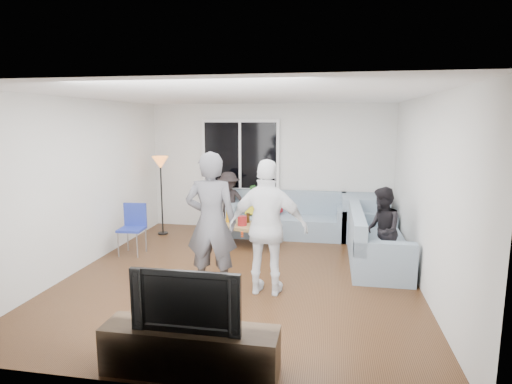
% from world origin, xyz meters
% --- Properties ---
extents(floor, '(5.00, 5.50, 0.04)m').
position_xyz_m(floor, '(0.00, 0.00, -0.02)').
color(floor, '#56351C').
rests_on(floor, ground).
extents(ceiling, '(5.00, 5.50, 0.04)m').
position_xyz_m(ceiling, '(0.00, 0.00, 2.62)').
color(ceiling, white).
rests_on(ceiling, ground).
extents(wall_back, '(5.00, 0.04, 2.60)m').
position_xyz_m(wall_back, '(0.00, 2.77, 1.30)').
color(wall_back, silver).
rests_on(wall_back, ground).
extents(wall_front, '(5.00, 0.04, 2.60)m').
position_xyz_m(wall_front, '(0.00, -2.77, 1.30)').
color(wall_front, silver).
rests_on(wall_front, ground).
extents(wall_left, '(0.04, 5.50, 2.60)m').
position_xyz_m(wall_left, '(-2.52, 0.00, 1.30)').
color(wall_left, silver).
rests_on(wall_left, ground).
extents(wall_right, '(0.04, 5.50, 2.60)m').
position_xyz_m(wall_right, '(2.52, 0.00, 1.30)').
color(wall_right, silver).
rests_on(wall_right, ground).
extents(window_frame, '(1.62, 0.06, 1.47)m').
position_xyz_m(window_frame, '(-0.60, 2.69, 1.55)').
color(window_frame, white).
rests_on(window_frame, wall_back).
extents(window_glass, '(1.50, 0.02, 1.35)m').
position_xyz_m(window_glass, '(-0.60, 2.65, 1.55)').
color(window_glass, black).
rests_on(window_glass, window_frame).
extents(window_mullion, '(0.05, 0.03, 1.35)m').
position_xyz_m(window_mullion, '(-0.60, 2.64, 1.55)').
color(window_mullion, white).
rests_on(window_mullion, window_frame).
extents(radiator, '(1.30, 0.12, 0.62)m').
position_xyz_m(radiator, '(-0.60, 2.65, 0.31)').
color(radiator, silver).
rests_on(radiator, floor).
extents(potted_plant, '(0.19, 0.15, 0.33)m').
position_xyz_m(potted_plant, '(-0.35, 2.62, 0.79)').
color(potted_plant, '#2B6227').
rests_on(potted_plant, radiator).
extents(vase, '(0.18, 0.18, 0.18)m').
position_xyz_m(vase, '(-0.89, 2.62, 0.71)').
color(vase, silver).
rests_on(vase, radiator).
extents(sofa_back_section, '(2.30, 0.85, 0.85)m').
position_xyz_m(sofa_back_section, '(0.42, 2.27, 0.42)').
color(sofa_back_section, gray).
rests_on(sofa_back_section, floor).
extents(sofa_right_section, '(2.00, 0.85, 0.85)m').
position_xyz_m(sofa_right_section, '(2.02, 0.85, 0.42)').
color(sofa_right_section, gray).
rests_on(sofa_right_section, floor).
extents(sofa_corner, '(0.85, 0.85, 0.85)m').
position_xyz_m(sofa_corner, '(1.91, 2.27, 0.42)').
color(sofa_corner, gray).
rests_on(sofa_corner, floor).
extents(cushion_yellow, '(0.39, 0.33, 0.14)m').
position_xyz_m(cushion_yellow, '(-0.20, 2.25, 0.51)').
color(cushion_yellow, yellow).
rests_on(cushion_yellow, sofa_back_section).
extents(cushion_red, '(0.44, 0.40, 0.13)m').
position_xyz_m(cushion_red, '(0.11, 2.33, 0.51)').
color(cushion_red, maroon).
rests_on(cushion_red, sofa_back_section).
extents(coffee_table, '(1.23, 0.90, 0.40)m').
position_xyz_m(coffee_table, '(-0.26, 1.46, 0.20)').
color(coffee_table, '#A88451').
rests_on(coffee_table, floor).
extents(pitcher, '(0.17, 0.17, 0.17)m').
position_xyz_m(pitcher, '(-0.29, 1.36, 0.49)').
color(pitcher, maroon).
rests_on(pitcher, coffee_table).
extents(side_chair, '(0.42, 0.42, 0.86)m').
position_xyz_m(side_chair, '(-2.05, 0.61, 0.43)').
color(side_chair, '#223296').
rests_on(side_chair, floor).
extents(floor_lamp, '(0.32, 0.32, 1.56)m').
position_xyz_m(floor_lamp, '(-2.05, 1.94, 0.78)').
color(floor_lamp, orange).
rests_on(floor_lamp, floor).
extents(player_left, '(0.71, 0.49, 1.88)m').
position_xyz_m(player_left, '(-0.28, -0.63, 0.94)').
color(player_left, '#49484D').
rests_on(player_left, floor).
extents(player_right, '(1.07, 0.50, 1.78)m').
position_xyz_m(player_right, '(0.47, -0.60, 0.89)').
color(player_right, white).
rests_on(player_right, floor).
extents(spectator_right, '(0.52, 0.66, 1.31)m').
position_xyz_m(spectator_right, '(2.02, 0.43, 0.65)').
color(spectator_right, black).
rests_on(spectator_right, floor).
extents(spectator_back, '(0.82, 0.49, 1.25)m').
position_xyz_m(spectator_back, '(-0.76, 2.30, 0.62)').
color(spectator_back, black).
rests_on(spectator_back, floor).
extents(tv_console, '(1.60, 0.40, 0.44)m').
position_xyz_m(tv_console, '(0.05, -2.50, 0.22)').
color(tv_console, '#34271A').
rests_on(tv_console, floor).
extents(television, '(0.98, 0.13, 0.57)m').
position_xyz_m(television, '(0.05, -2.50, 0.72)').
color(television, black).
rests_on(television, tv_console).
extents(bottle_e, '(0.07, 0.07, 0.21)m').
position_xyz_m(bottle_e, '(0.04, 1.61, 0.50)').
color(bottle_e, black).
rests_on(bottle_e, coffee_table).
extents(bottle_a, '(0.07, 0.07, 0.24)m').
position_xyz_m(bottle_a, '(-0.60, 1.55, 0.52)').
color(bottle_a, '#BD7B0B').
rests_on(bottle_a, coffee_table).
extents(bottle_c, '(0.07, 0.07, 0.18)m').
position_xyz_m(bottle_c, '(-0.23, 1.59, 0.49)').
color(bottle_c, '#331E0B').
rests_on(bottle_c, coffee_table).
extents(bottle_d, '(0.07, 0.07, 0.22)m').
position_xyz_m(bottle_d, '(-0.00, 1.39, 0.51)').
color(bottle_d, '#F5A715').
rests_on(bottle_d, coffee_table).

